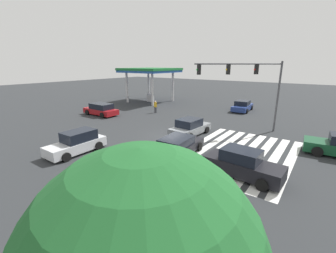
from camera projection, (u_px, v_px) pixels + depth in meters
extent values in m
plane|color=#2B2D30|center=(168.00, 137.00, 20.17)|extent=(140.78, 140.78, 0.00)
cube|color=silver|center=(289.00, 164.00, 14.68)|extent=(10.41, 0.60, 0.01)
cube|color=silver|center=(273.00, 160.00, 15.21)|extent=(10.41, 0.60, 0.01)
cube|color=silver|center=(259.00, 157.00, 15.75)|extent=(10.41, 0.60, 0.01)
cube|color=silver|center=(245.00, 154.00, 16.28)|extent=(10.41, 0.60, 0.01)
cube|color=silver|center=(232.00, 151.00, 16.82)|extent=(10.41, 0.60, 0.01)
cube|color=silver|center=(220.00, 148.00, 17.35)|extent=(10.41, 0.60, 0.01)
cube|color=silver|center=(209.00, 146.00, 17.89)|extent=(10.41, 0.60, 0.01)
cube|color=silver|center=(199.00, 143.00, 18.42)|extent=(10.41, 0.60, 0.01)
cylinder|color=#47474C|center=(278.00, 98.00, 20.89)|extent=(0.18, 0.18, 6.55)
cylinder|color=#47474C|center=(240.00, 64.00, 19.45)|extent=(5.82, 5.82, 0.12)
cube|color=black|center=(256.00, 69.00, 19.83)|extent=(0.40, 0.40, 0.84)
sphere|color=red|center=(255.00, 69.00, 19.80)|extent=(0.16, 0.16, 0.16)
cube|color=black|center=(228.00, 70.00, 19.42)|extent=(0.40, 0.40, 0.84)
sphere|color=gold|center=(227.00, 70.00, 19.39)|extent=(0.16, 0.16, 0.16)
cube|color=black|center=(199.00, 70.00, 19.01)|extent=(0.40, 0.40, 0.84)
sphere|color=green|center=(197.00, 70.00, 18.99)|extent=(0.16, 0.16, 0.16)
cube|color=black|center=(179.00, 148.00, 16.16)|extent=(4.60, 2.16, 0.61)
cube|color=black|center=(176.00, 141.00, 15.69)|extent=(2.55, 1.85, 0.58)
cylinder|color=black|center=(177.00, 142.00, 17.84)|extent=(0.65, 0.26, 0.64)
cylinder|color=black|center=(199.00, 147.00, 16.83)|extent=(0.65, 0.26, 0.64)
cylinder|color=black|center=(157.00, 153.00, 15.58)|extent=(0.65, 0.26, 0.64)
cylinder|color=black|center=(181.00, 159.00, 14.57)|extent=(0.65, 0.26, 0.64)
cube|color=silver|center=(76.00, 146.00, 16.40)|extent=(4.27, 1.70, 0.69)
cube|color=black|center=(79.00, 136.00, 16.45)|extent=(2.27, 1.51, 0.73)
cylinder|color=black|center=(66.00, 157.00, 14.94)|extent=(0.63, 0.23, 0.63)
cylinder|color=black|center=(53.00, 152.00, 15.89)|extent=(0.63, 0.23, 0.63)
cylinder|color=black|center=(99.00, 146.00, 17.02)|extent=(0.63, 0.23, 0.63)
cylinder|color=black|center=(85.00, 141.00, 17.96)|extent=(0.63, 0.23, 0.63)
cube|color=maroon|center=(101.00, 111.00, 28.57)|extent=(1.91, 4.77, 0.64)
cube|color=black|center=(101.00, 106.00, 28.29)|extent=(1.71, 2.85, 0.68)
cylinder|color=black|center=(87.00, 112.00, 28.69)|extent=(0.22, 0.66, 0.66)
cylinder|color=black|center=(100.00, 110.00, 30.21)|extent=(0.22, 0.66, 0.66)
cylinder|color=black|center=(102.00, 115.00, 27.03)|extent=(0.22, 0.66, 0.66)
cylinder|color=black|center=(115.00, 113.00, 28.55)|extent=(0.22, 0.66, 0.66)
cube|color=gray|center=(190.00, 129.00, 20.73)|extent=(4.47, 2.20, 0.63)
cube|color=black|center=(189.00, 123.00, 20.40)|extent=(2.21, 1.85, 0.70)
cylinder|color=black|center=(190.00, 126.00, 22.37)|extent=(0.63, 0.26, 0.61)
cylinder|color=black|center=(207.00, 130.00, 21.17)|extent=(0.63, 0.26, 0.61)
cylinder|color=black|center=(173.00, 132.00, 20.38)|extent=(0.63, 0.26, 0.61)
cylinder|color=black|center=(191.00, 137.00, 19.18)|extent=(0.63, 0.26, 0.61)
cube|color=navy|center=(242.00, 107.00, 31.13)|extent=(4.72, 2.22, 0.65)
cube|color=black|center=(243.00, 103.00, 30.89)|extent=(2.25, 1.86, 0.62)
cylinder|color=black|center=(238.00, 106.00, 32.85)|extent=(0.63, 0.26, 0.61)
cylinder|color=black|center=(252.00, 108.00, 31.85)|extent=(0.63, 0.26, 0.61)
cylinder|color=black|center=(232.00, 110.00, 30.52)|extent=(0.63, 0.26, 0.61)
cylinder|color=black|center=(247.00, 111.00, 29.52)|extent=(0.63, 0.26, 0.61)
cube|color=black|center=(243.00, 167.00, 12.90)|extent=(1.92, 4.48, 0.80)
cube|color=black|center=(241.00, 155.00, 12.79)|extent=(1.63, 2.16, 0.66)
cylinder|color=black|center=(271.00, 173.00, 12.79)|extent=(0.26, 0.66, 0.65)
cylinder|color=black|center=(262.00, 185.00, 11.49)|extent=(0.26, 0.66, 0.65)
cylinder|color=black|center=(227.00, 160.00, 14.44)|extent=(0.26, 0.66, 0.65)
cylinder|color=black|center=(214.00, 170.00, 13.14)|extent=(0.26, 0.66, 0.65)
cylinder|color=black|center=(317.00, 152.00, 15.76)|extent=(0.28, 0.73, 0.72)
cylinder|color=black|center=(317.00, 144.00, 17.33)|extent=(0.28, 0.73, 0.72)
cube|color=#23519E|center=(150.00, 71.00, 37.46)|extent=(7.86, 7.86, 0.35)
cube|color=#196B2D|center=(150.00, 69.00, 37.36)|extent=(8.02, 8.02, 0.36)
cube|color=#B2B2B7|center=(151.00, 98.00, 38.66)|extent=(0.70, 1.10, 1.30)
cylinder|color=silver|center=(152.00, 90.00, 34.47)|extent=(0.36, 0.36, 4.93)
cylinder|color=silver|center=(173.00, 87.00, 38.77)|extent=(0.36, 0.36, 4.93)
cylinder|color=silver|center=(127.00, 88.00, 37.57)|extent=(0.36, 0.36, 4.93)
cylinder|color=silver|center=(149.00, 85.00, 41.87)|extent=(0.36, 0.36, 4.93)
cylinder|color=#38383D|center=(156.00, 110.00, 29.87)|extent=(0.14, 0.14, 0.78)
cylinder|color=#38383D|center=(155.00, 110.00, 29.85)|extent=(0.14, 0.14, 0.78)
cube|color=gold|center=(155.00, 105.00, 29.67)|extent=(0.41, 0.41, 0.62)
sphere|color=beige|center=(155.00, 102.00, 29.56)|extent=(0.21, 0.21, 0.21)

